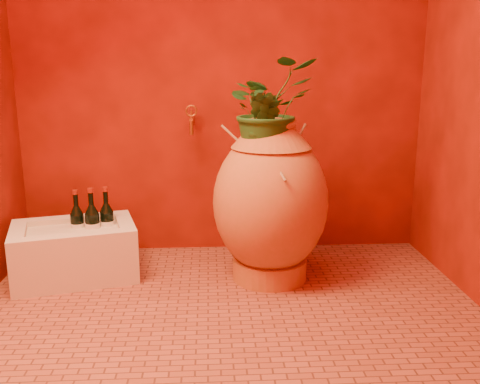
{
  "coord_description": "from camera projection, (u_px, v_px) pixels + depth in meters",
  "views": [
    {
      "loc": [
        -0.08,
        -2.34,
        1.19
      ],
      "look_at": [
        0.07,
        0.35,
        0.53
      ],
      "focal_mm": 40.0,
      "sensor_mm": 36.0,
      "label": 1
    }
  ],
  "objects": [
    {
      "name": "floor",
      "position": [
        229.0,
        317.0,
        2.55
      ],
      "size": [
        2.5,
        2.5,
        0.0
      ],
      "primitive_type": "plane",
      "color": "brown",
      "rests_on": "ground"
    },
    {
      "name": "plant_side",
      "position": [
        263.0,
        126.0,
        2.74
      ],
      "size": [
        0.25,
        0.24,
        0.35
      ],
      "primitive_type": "imported",
      "rotation": [
        0.0,
        0.0,
        -0.69
      ],
      "color": "#1B4D1D",
      "rests_on": "amphora"
    },
    {
      "name": "stone_basin",
      "position": [
        75.0,
        252.0,
        3.0
      ],
      "size": [
        0.75,
        0.61,
        0.31
      ],
      "rotation": [
        0.0,
        0.0,
        0.26
      ],
      "color": "beige",
      "rests_on": "floor"
    },
    {
      "name": "wine_bottle_b",
      "position": [
        93.0,
        226.0,
        3.01
      ],
      "size": [
        0.08,
        0.08,
        0.34
      ],
      "color": "black",
      "rests_on": "stone_basin"
    },
    {
      "name": "wall_back",
      "position": [
        222.0,
        51.0,
        3.23
      ],
      "size": [
        2.5,
        0.02,
        2.5
      ],
      "primitive_type": "cube",
      "color": "#581105",
      "rests_on": "ground"
    },
    {
      "name": "wine_bottle_a",
      "position": [
        78.0,
        226.0,
        3.02
      ],
      "size": [
        0.08,
        0.08,
        0.32
      ],
      "color": "black",
      "rests_on": "stone_basin"
    },
    {
      "name": "amphora",
      "position": [
        270.0,
        201.0,
        2.91
      ],
      "size": [
        0.7,
        0.7,
        0.9
      ],
      "rotation": [
        0.0,
        0.0,
        0.12
      ],
      "color": "#B25F32",
      "rests_on": "floor"
    },
    {
      "name": "wall_tap",
      "position": [
        191.0,
        118.0,
        3.23
      ],
      "size": [
        0.07,
        0.16,
        0.17
      ],
      "color": "#AE7928",
      "rests_on": "wall_back"
    },
    {
      "name": "plant_main",
      "position": [
        268.0,
        108.0,
        2.8
      ],
      "size": [
        0.59,
        0.56,
        0.52
      ],
      "primitive_type": "imported",
      "rotation": [
        0.0,
        0.0,
        0.43
      ],
      "color": "#1B4D1D",
      "rests_on": "amphora"
    },
    {
      "name": "wine_bottle_c",
      "position": [
        107.0,
        223.0,
        3.06
      ],
      "size": [
        0.08,
        0.08,
        0.33
      ],
      "color": "black",
      "rests_on": "stone_basin"
    }
  ]
}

